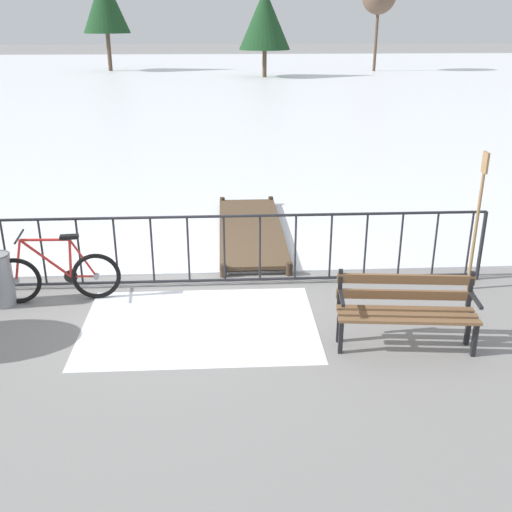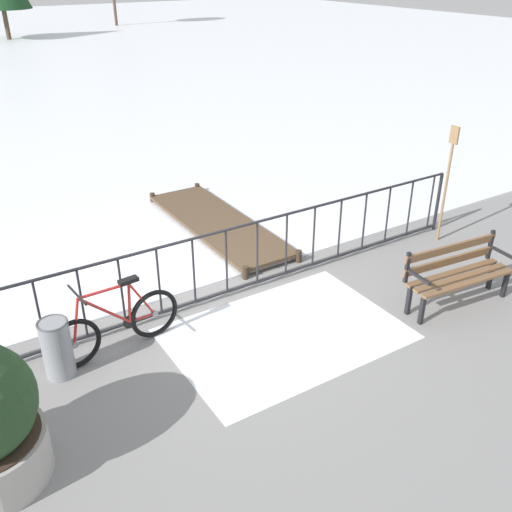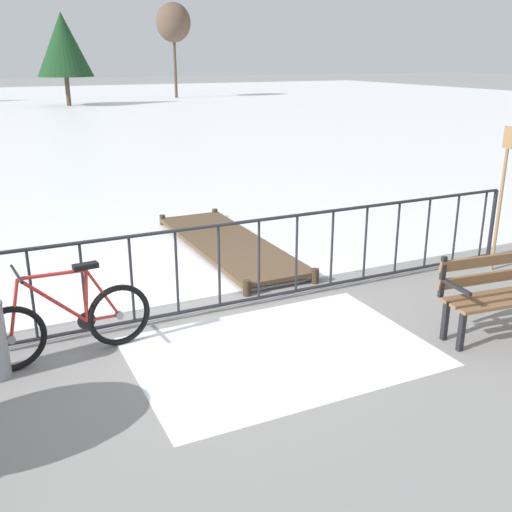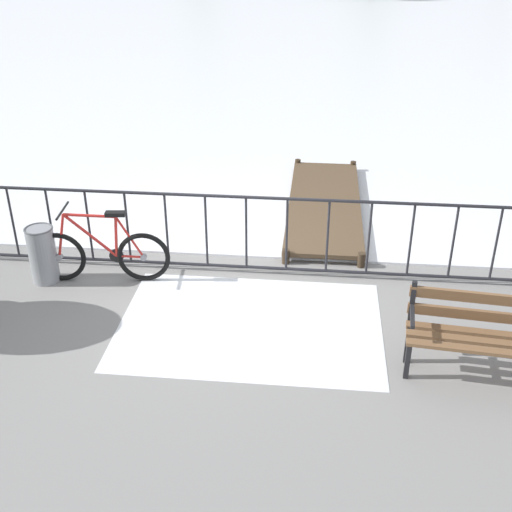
# 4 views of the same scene
# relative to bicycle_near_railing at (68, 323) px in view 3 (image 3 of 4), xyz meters

# --- Properties ---
(ground_plane) EXTENTS (160.00, 160.00, 0.00)m
(ground_plane) POSITION_rel_bicycle_near_railing_xyz_m (1.51, 0.39, -0.37)
(ground_plane) COLOR gray
(frozen_pond) EXTENTS (80.00, 56.00, 0.03)m
(frozen_pond) POSITION_rel_bicycle_near_railing_xyz_m (1.51, 28.79, -0.35)
(frozen_pond) COLOR white
(frozen_pond) RESTS_ON ground
(snow_patch) EXTENTS (2.95, 2.05, 0.01)m
(snow_patch) POSITION_rel_bicycle_near_railing_xyz_m (1.95, -0.81, -0.36)
(snow_patch) COLOR white
(snow_patch) RESTS_ON ground
(railing_fence) EXTENTS (9.06, 0.06, 1.07)m
(railing_fence) POSITION_rel_bicycle_near_railing_xyz_m (1.51, 0.39, 0.19)
(railing_fence) COLOR #232328
(railing_fence) RESTS_ON ground
(bicycle_near_railing) EXTENTS (1.71, 0.52, 0.97)m
(bicycle_near_railing) POSITION_rel_bicycle_near_railing_xyz_m (0.00, 0.00, 0.00)
(bicycle_near_railing) COLOR black
(bicycle_near_railing) RESTS_ON ground
(park_bench) EXTENTS (1.64, 0.64, 0.89)m
(park_bench) POSITION_rel_bicycle_near_railing_xyz_m (4.37, -1.42, 0.14)
(park_bench) COLOR brown
(park_bench) RESTS_ON ground
(oar_upright) EXTENTS (0.04, 0.16, 1.98)m
(oar_upright) POSITION_rel_bicycle_near_railing_xyz_m (5.74, 0.06, 0.77)
(oar_upright) COLOR #937047
(oar_upright) RESTS_ON ground
(wooden_dock) EXTENTS (1.10, 3.64, 0.20)m
(wooden_dock) POSITION_rel_bicycle_near_railing_xyz_m (2.75, 2.46, -0.25)
(wooden_dock) COLOR brown
(wooden_dock) RESTS_ON ground
(tree_far_west) EXTENTS (2.35, 2.35, 6.29)m
(tree_far_west) POSITION_rel_bicycle_near_railing_xyz_m (13.02, 35.88, 4.59)
(tree_far_west) COLOR brown
(tree_far_west) RESTS_ON ground
(tree_west_mid) EXTENTS (3.20, 3.20, 5.24)m
(tree_west_mid) POSITION_rel_bicycle_near_railing_xyz_m (5.03, 31.90, 3.08)
(tree_west_mid) COLOR brown
(tree_west_mid) RESTS_ON ground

